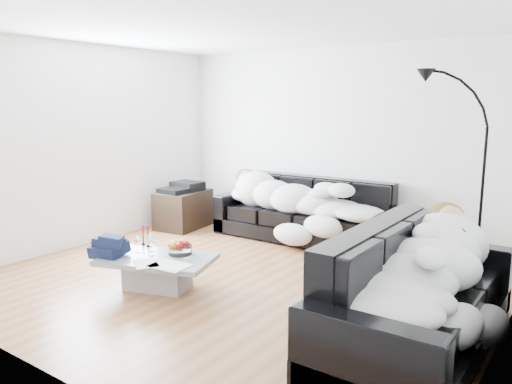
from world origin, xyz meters
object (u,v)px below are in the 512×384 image
Objects in this scene: sleeper_back at (305,195)px; shoes at (367,328)px; wine_glass_b at (138,244)px; sleeper_right at (421,264)px; floor_lamp at (483,185)px; candle_left at (143,235)px; wine_glass_c at (152,246)px; candle_right at (148,236)px; stereo at (183,187)px; sofa_back at (306,210)px; sofa_right at (420,290)px; coffee_table at (157,272)px; fruit_bowl at (180,247)px; av_cabinet at (183,209)px; wine_glass_a at (152,242)px.

shoes is (1.80, -2.13, -0.58)m from sleeper_back.
sleeper_right is at bearing 5.47° from wine_glass_b.
candle_left is at bearing -162.89° from floor_lamp.
shoes is at bearing 6.07° from wine_glass_c.
candle_right is 0.12× the size of floor_lamp.
stereo is 0.22× the size of floor_lamp.
sofa_back is at bearing 72.94° from candle_right.
sofa_right is 2.14m from floor_lamp.
wine_glass_b is 0.25m from candle_left.
fruit_bowl is (0.13, 0.20, 0.24)m from coffee_table.
wine_glass_c is at bearing -61.08° from av_cabinet.
av_cabinet is (-1.86, -0.38, -0.36)m from sleeper_back.
candle_left is at bearing -65.49° from av_cabinet.
stereo is (-1.66, 1.79, 0.22)m from fruit_bowl.
stereo is at bearing 132.72° from fruit_bowl.
sofa_right is 4.92× the size of shoes.
sofa_right is at bearing 6.35° from coffee_table.
wine_glass_b is at bearing -123.22° from wine_glass_a.
coffee_table is at bearing -8.61° from wine_glass_c.
sofa_right is 5.09× the size of stereo.
floor_lamp is (2.87, 2.15, 0.54)m from candle_right.
sofa_back is 5.61× the size of shoes.
sleeper_back is 2.46m from wine_glass_b.
shoes is at bearing -32.57° from av_cabinet.
sleeper_right is at bearing 3.15° from wine_glass_a.
sleeper_right reaches higher than av_cabinet.
sofa_right is 2.40m from fruit_bowl.
sleeper_right is 1.72× the size of coffee_table.
sleeper_right is 2.38× the size of av_cabinet.
fruit_bowl reaches higher than coffee_table.
wine_glass_a is 0.79× the size of candle_right.
shoes is 0.56× the size of av_cabinet.
sofa_right reaches higher than av_cabinet.
floor_lamp is (2.61, 2.35, 0.56)m from wine_glass_c.
shoes is at bearing 2.90° from wine_glass_a.
fruit_bowl is 0.35m from wine_glass_a.
sleeper_back is 1.93m from av_cabinet.
fruit_bowl is (-0.21, -2.22, -0.02)m from sofa_back.
sofa_back is 10.34× the size of fruit_bowl.
sofa_right reaches higher than wine_glass_b.
av_cabinet is at bearing 123.48° from candle_right.
coffee_table is 2.55m from stereo.
sleeper_right is 2.10m from floor_lamp.
sleeper_right is 11.74× the size of wine_glass_b.
sofa_right is at bearing -20.40° from stereo.
sleeper_right is 2.41m from fruit_bowl.
coffee_table is 0.49m from candle_right.
coffee_table is 4.51× the size of fruit_bowl.
wine_glass_b is 0.37× the size of stereo.
coffee_table is at bearing -26.60° from candle_left.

